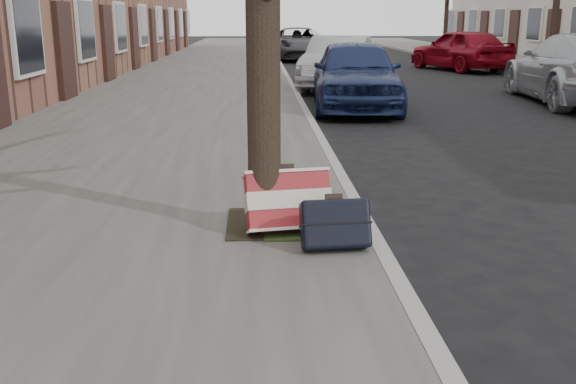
{
  "coord_description": "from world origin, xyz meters",
  "views": [
    {
      "loc": [
        -2.17,
        -3.9,
        1.79
      ],
      "look_at": [
        -1.94,
        0.8,
        0.5
      ],
      "focal_mm": 40.0,
      "sensor_mm": 36.0,
      "label": 1
    }
  ],
  "objects_px": {
    "suitcase_red": "(288,201)",
    "suitcase_navy": "(335,223)",
    "car_near_front": "(355,74)",
    "car_near_mid": "(339,62)"
  },
  "relations": [
    {
      "from": "suitcase_red",
      "to": "car_near_front",
      "type": "distance_m",
      "value": 8.1
    },
    {
      "from": "suitcase_navy",
      "to": "car_near_front",
      "type": "height_order",
      "value": "car_near_front"
    },
    {
      "from": "suitcase_red",
      "to": "suitcase_navy",
      "type": "relative_size",
      "value": 1.29
    },
    {
      "from": "car_near_front",
      "to": "car_near_mid",
      "type": "xyz_separation_m",
      "value": [
        0.15,
        3.84,
        -0.03
      ]
    },
    {
      "from": "suitcase_navy",
      "to": "car_near_mid",
      "type": "bearing_deg",
      "value": 77.76
    },
    {
      "from": "car_near_front",
      "to": "car_near_mid",
      "type": "distance_m",
      "value": 3.84
    },
    {
      "from": "suitcase_navy",
      "to": "car_near_front",
      "type": "bearing_deg",
      "value": 75.47
    },
    {
      "from": "car_near_mid",
      "to": "car_near_front",
      "type": "bearing_deg",
      "value": -76.14
    },
    {
      "from": "car_near_front",
      "to": "car_near_mid",
      "type": "height_order",
      "value": "car_near_front"
    },
    {
      "from": "suitcase_navy",
      "to": "car_near_mid",
      "type": "height_order",
      "value": "car_near_mid"
    }
  ]
}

